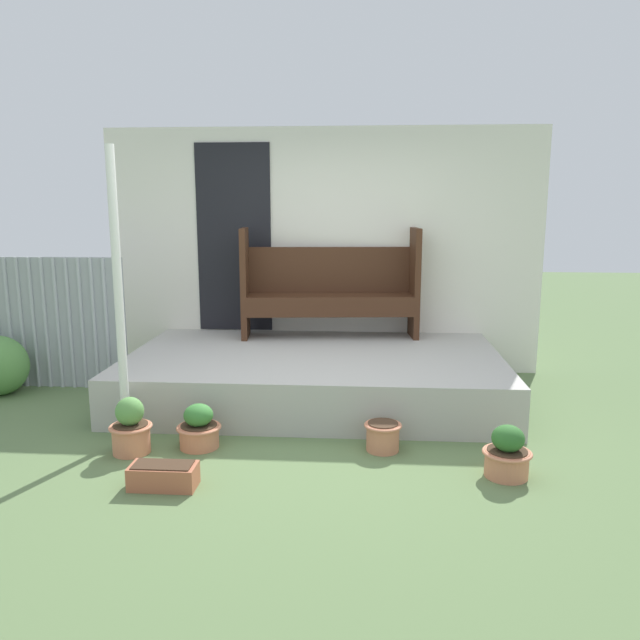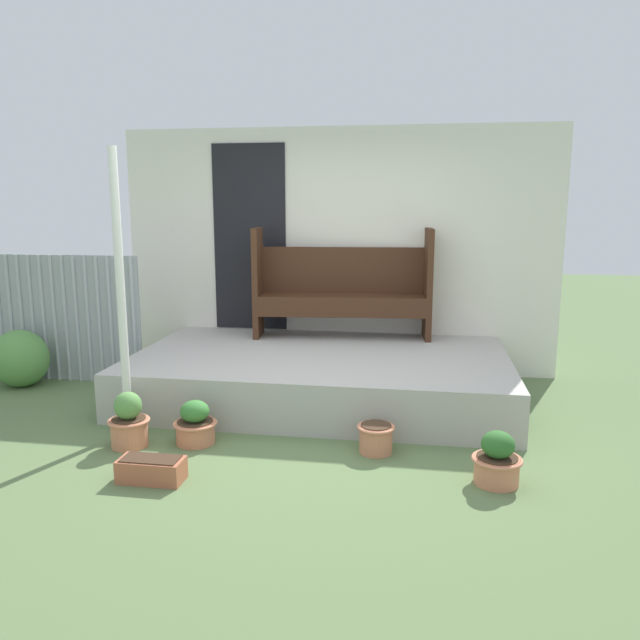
{
  "view_description": "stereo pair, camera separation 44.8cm",
  "coord_description": "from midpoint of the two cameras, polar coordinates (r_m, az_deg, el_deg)",
  "views": [
    {
      "loc": [
        0.43,
        -4.63,
        1.84
      ],
      "look_at": [
        0.07,
        0.36,
        0.88
      ],
      "focal_mm": 35.0,
      "sensor_mm": 36.0,
      "label": 1
    },
    {
      "loc": [
        0.88,
        -4.58,
        1.84
      ],
      "look_at": [
        0.07,
        0.36,
        0.88
      ],
      "focal_mm": 35.0,
      "sensor_mm": 36.0,
      "label": 2
    }
  ],
  "objects": [
    {
      "name": "planter_box_rect",
      "position": [
        4.35,
        -17.09,
        -13.51
      ],
      "size": [
        0.43,
        0.2,
        0.16
      ],
      "color": "#B26042",
      "rests_on": "ground_plane"
    },
    {
      "name": "porch_slab",
      "position": [
        5.9,
        -2.69,
        -5.14
      ],
      "size": [
        3.46,
        2.05,
        0.43
      ],
      "color": "#B2AFA8",
      "rests_on": "ground_plane"
    },
    {
      "name": "support_post",
      "position": [
        5.0,
        -20.41,
        1.92
      ],
      "size": [
        0.07,
        0.07,
        2.24
      ],
      "color": "white",
      "rests_on": "ground_plane"
    },
    {
      "name": "flower_pot_left",
      "position": [
        4.93,
        -19.48,
        -9.4
      ],
      "size": [
        0.32,
        0.32,
        0.43
      ],
      "color": "tan",
      "rests_on": "ground_plane"
    },
    {
      "name": "ground_plane",
      "position": [
        5.0,
        -3.75,
        -10.75
      ],
      "size": [
        24.0,
        24.0,
        0.0
      ],
      "primitive_type": "plane",
      "color": "#5B7547"
    },
    {
      "name": "bench",
      "position": [
        6.49,
        -1.07,
        3.27
      ],
      "size": [
        1.85,
        0.57,
        1.14
      ],
      "rotation": [
        0.0,
        0.0,
        0.09
      ],
      "color": "#422616",
      "rests_on": "porch_slab"
    },
    {
      "name": "flower_pot_far_right",
      "position": [
        4.41,
        13.93,
        -11.89
      ],
      "size": [
        0.33,
        0.33,
        0.36
      ],
      "color": "tan",
      "rests_on": "ground_plane"
    },
    {
      "name": "house_wall",
      "position": [
        6.74,
        -2.05,
        6.31
      ],
      "size": [
        4.66,
        0.08,
        2.6
      ],
      "color": "white",
      "rests_on": "ground_plane"
    },
    {
      "name": "flower_pot_middle",
      "position": [
        4.9,
        -13.64,
        -9.66
      ],
      "size": [
        0.34,
        0.34,
        0.34
      ],
      "color": "tan",
      "rests_on": "ground_plane"
    },
    {
      "name": "flower_pot_right",
      "position": [
        4.73,
        3.03,
        -10.51
      ],
      "size": [
        0.28,
        0.28,
        0.22
      ],
      "color": "tan",
      "rests_on": "ground_plane"
    }
  ]
}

